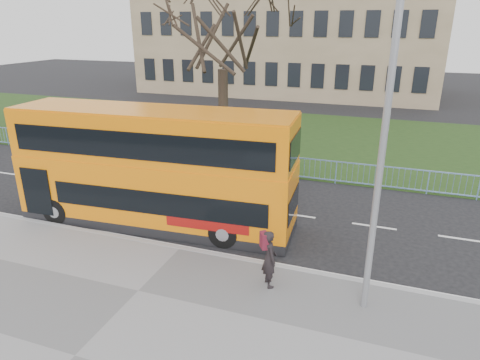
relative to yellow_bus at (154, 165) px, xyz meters
name	(u,v)px	position (x,y,z in m)	size (l,w,h in m)	color
ground	(200,231)	(1.77, -0.08, -2.30)	(120.00, 120.00, 0.00)	black
pavement	(75,358)	(1.77, -6.83, -2.24)	(80.00, 10.50, 0.12)	slate
kerb	(180,249)	(1.77, -1.63, -2.23)	(80.00, 0.20, 0.14)	gray
grass_verge	(290,137)	(1.77, 14.22, -2.26)	(80.00, 15.40, 0.08)	#1A3413
guard_railing	(255,163)	(1.77, 6.52, -1.75)	(40.00, 0.12, 1.10)	#7DA5DF
bare_tree	(223,53)	(-1.23, 9.92, 3.28)	(7.70, 7.70, 10.99)	black
civic_building	(291,23)	(-3.23, 34.92, 4.70)	(30.00, 15.00, 14.00)	#816E52
yellow_bus	(154,165)	(0.00, 0.00, 0.00)	(10.35, 3.07, 4.28)	orange
pedestrian	(269,259)	(5.14, -2.70, -1.33)	(0.62, 0.41, 1.70)	black
street_lamp	(380,130)	(7.67, -2.81, 2.58)	(1.83, 0.48, 8.67)	gray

